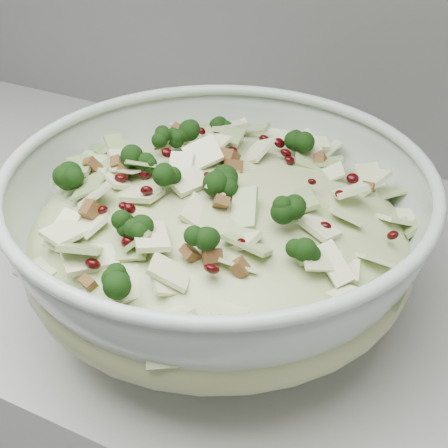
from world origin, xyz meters
name	(u,v)px	position (x,y,z in m)	size (l,w,h in m)	color
mixing_bowl	(219,238)	(-0.43, 1.60, 0.99)	(0.49, 0.49, 0.16)	#B2C3B7
salad	(219,215)	(-0.43, 1.60, 1.01)	(0.44, 0.44, 0.16)	#ABB37A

